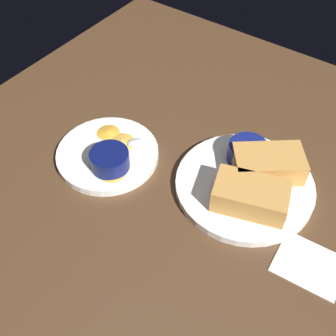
% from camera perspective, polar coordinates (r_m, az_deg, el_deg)
% --- Properties ---
extents(ground_plane, '(1.10, 1.10, 0.03)m').
position_cam_1_polar(ground_plane, '(0.82, 2.90, -3.58)').
color(ground_plane, '#4C331E').
extents(plate_sandwich_main, '(0.26, 0.26, 0.02)m').
position_cam_1_polar(plate_sandwich_main, '(0.82, 10.21, -2.28)').
color(plate_sandwich_main, white).
rests_on(plate_sandwich_main, ground_plane).
extents(sandwich_half_near, '(0.15, 0.11, 0.05)m').
position_cam_1_polar(sandwich_half_near, '(0.77, 10.99, -3.66)').
color(sandwich_half_near, '#C68C42').
rests_on(sandwich_half_near, plate_sandwich_main).
extents(sandwich_half_far, '(0.15, 0.14, 0.05)m').
position_cam_1_polar(sandwich_half_far, '(0.82, 13.26, 0.52)').
color(sandwich_half_far, '#C68C42').
rests_on(sandwich_half_far, plate_sandwich_main).
extents(ramekin_dark_sauce, '(0.08, 0.08, 0.04)m').
position_cam_1_polar(ramekin_dark_sauce, '(0.84, 10.60, 2.10)').
color(ramekin_dark_sauce, navy).
rests_on(ramekin_dark_sauce, plate_sandwich_main).
extents(spoon_by_dark_ramekin, '(0.08, 0.08, 0.01)m').
position_cam_1_polar(spoon_by_dark_ramekin, '(0.82, 11.34, -1.75)').
color(spoon_by_dark_ramekin, silver).
rests_on(spoon_by_dark_ramekin, plate_sandwich_main).
extents(plate_chips_companion, '(0.21, 0.21, 0.02)m').
position_cam_1_polar(plate_chips_companion, '(0.87, -8.08, 1.84)').
color(plate_chips_companion, white).
rests_on(plate_chips_companion, ground_plane).
extents(ramekin_light_gravy, '(0.08, 0.08, 0.04)m').
position_cam_1_polar(ramekin_light_gravy, '(0.82, -7.83, 1.17)').
color(ramekin_light_gravy, '#0C144C').
rests_on(ramekin_light_gravy, plate_chips_companion).
extents(spoon_by_gravy_ramekin, '(0.07, 0.09, 0.01)m').
position_cam_1_polar(spoon_by_gravy_ramekin, '(0.87, -5.31, 3.20)').
color(spoon_by_gravy_ramekin, silver).
rests_on(spoon_by_gravy_ramekin, plate_chips_companion).
extents(plantain_chip_scatter, '(0.13, 0.14, 0.01)m').
position_cam_1_polar(plantain_chip_scatter, '(0.87, -7.18, 2.66)').
color(plantain_chip_scatter, gold).
rests_on(plantain_chip_scatter, plate_chips_companion).
extents(paper_napkin_folded, '(0.12, 0.10, 0.00)m').
position_cam_1_polar(paper_napkin_folded, '(0.76, 18.43, -12.19)').
color(paper_napkin_folded, white).
rests_on(paper_napkin_folded, ground_plane).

